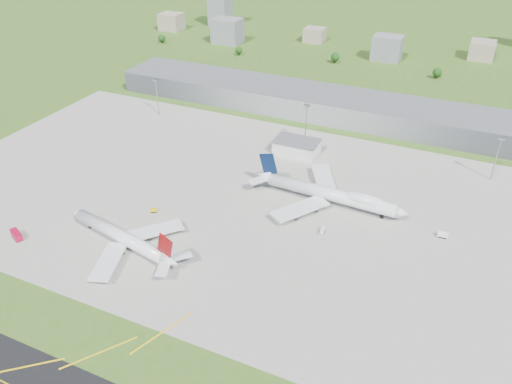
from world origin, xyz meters
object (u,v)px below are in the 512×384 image
at_px(airliner_blue_quad, 330,194).
at_px(van_white_far, 443,235).
at_px(airliner_red_twin, 124,238).
at_px(fire_truck, 16,235).
at_px(tug_yellow, 154,211).
at_px(van_white_near, 323,231).

relative_size(airliner_blue_quad, van_white_far, 16.98).
xyz_separation_m(airliner_red_twin, fire_truck, (-50.00, -15.61, -3.23)).
bearing_deg(tug_yellow, fire_truck, -162.84).
bearing_deg(tug_yellow, van_white_near, -14.30).
bearing_deg(airliner_blue_quad, fire_truck, -141.63).
bearing_deg(fire_truck, airliner_blue_quad, 60.01).
bearing_deg(van_white_far, tug_yellow, -167.13).
height_order(airliner_red_twin, tug_yellow, airliner_red_twin).
xyz_separation_m(airliner_red_twin, van_white_far, (130.87, 67.34, -3.81)).
height_order(airliner_blue_quad, van_white_near, airliner_blue_quad).
xyz_separation_m(airliner_red_twin, airliner_blue_quad, (74.23, 72.67, 0.90)).
xyz_separation_m(fire_truck, van_white_near, (128.59, 63.18, -0.65)).
height_order(airliner_red_twin, van_white_far, airliner_red_twin).
relative_size(airliner_red_twin, van_white_far, 14.20).
xyz_separation_m(airliner_blue_quad, van_white_far, (56.63, -5.33, -4.71)).
relative_size(airliner_red_twin, fire_truck, 7.82).
relative_size(fire_truck, van_white_near, 1.94).
relative_size(fire_truck, tug_yellow, 2.12).
distance_m(airliner_blue_quad, van_white_far, 57.08).
xyz_separation_m(airliner_red_twin, tug_yellow, (-4.21, 28.89, -4.11)).
distance_m(van_white_near, van_white_far, 55.89).
height_order(tug_yellow, van_white_far, van_white_far).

